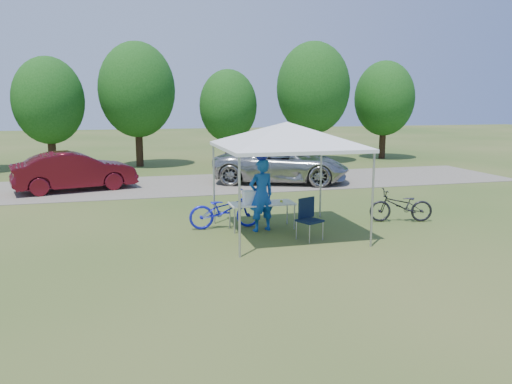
# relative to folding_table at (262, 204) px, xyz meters

# --- Properties ---
(ground) EXTENTS (100.00, 100.00, 0.00)m
(ground) POSITION_rel_folding_table_xyz_m (0.42, -0.68, -0.63)
(ground) COLOR #2D5119
(ground) RESTS_ON ground
(gravel_strip) EXTENTS (24.00, 5.00, 0.02)m
(gravel_strip) POSITION_rel_folding_table_xyz_m (0.42, 7.32, -0.62)
(gravel_strip) COLOR gray
(gravel_strip) RESTS_ON ground
(canopy) EXTENTS (4.53, 4.53, 3.00)m
(canopy) POSITION_rel_folding_table_xyz_m (0.42, -0.68, 2.02)
(canopy) COLOR #A5A5AA
(canopy) RESTS_ON ground
(treeline) EXTENTS (24.89, 4.28, 6.30)m
(treeline) POSITION_rel_folding_table_xyz_m (0.13, 13.37, 2.90)
(treeline) COLOR #382314
(treeline) RESTS_ON ground
(folding_table) EXTENTS (1.64, 0.68, 0.67)m
(folding_table) POSITION_rel_folding_table_xyz_m (0.00, 0.00, 0.00)
(folding_table) COLOR white
(folding_table) RESTS_ON ground
(folding_chair) EXTENTS (0.65, 0.68, 0.96)m
(folding_chair) POSITION_rel_folding_table_xyz_m (0.80, -1.18, -0.06)
(folding_chair) COLOR black
(folding_chair) RESTS_ON ground
(cooler) EXTENTS (0.45, 0.30, 0.32)m
(cooler) POSITION_rel_folding_table_xyz_m (-0.26, -0.00, 0.21)
(cooler) COLOR white
(cooler) RESTS_ON folding_table
(ice_cream_cup) EXTENTS (0.07, 0.07, 0.05)m
(ice_cream_cup) POSITION_rel_folding_table_xyz_m (0.50, -0.05, 0.07)
(ice_cream_cup) COLOR #B0BF2D
(ice_cream_cup) RESTS_ON folding_table
(cyclist) EXTENTS (0.74, 0.58, 1.82)m
(cyclist) POSITION_rel_folding_table_xyz_m (-0.07, -0.20, 0.28)
(cyclist) COLOR #1447A4
(cyclist) RESTS_ON ground
(bike_blue) EXTENTS (1.84, 0.66, 0.97)m
(bike_blue) POSITION_rel_folding_table_xyz_m (-0.89, 0.30, -0.15)
(bike_blue) COLOR #161AC5
(bike_blue) RESTS_ON ground
(bike_dark) EXTENTS (1.78, 0.98, 0.89)m
(bike_dark) POSITION_rel_folding_table_xyz_m (3.82, -0.24, -0.19)
(bike_dark) COLOR black
(bike_dark) RESTS_ON ground
(minivan) EXTENTS (5.86, 4.20, 1.48)m
(minivan) POSITION_rel_folding_table_xyz_m (2.69, 6.89, 0.13)
(minivan) COLOR #A4A6A1
(minivan) RESTS_ON gravel_strip
(sedan) EXTENTS (4.49, 2.50, 1.40)m
(sedan) POSITION_rel_folding_table_xyz_m (-5.08, 7.05, 0.09)
(sedan) COLOR #540E17
(sedan) RESTS_ON gravel_strip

